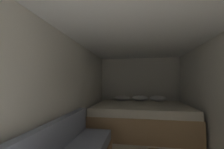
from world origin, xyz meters
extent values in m
cube|color=silver|center=(0.00, 4.69, 1.06)|extent=(2.66, 0.05, 2.11)
cube|color=silver|center=(-1.30, 2.10, 1.06)|extent=(0.05, 5.12, 2.11)
cube|color=white|center=(0.00, 2.10, 2.14)|extent=(2.66, 5.12, 0.05)
cube|color=tan|center=(0.00, 3.74, 0.27)|extent=(2.44, 1.75, 0.54)
cube|color=beige|center=(0.00, 3.74, 0.63)|extent=(2.40, 1.71, 0.18)
ellipsoid|color=white|center=(-0.55, 4.40, 0.81)|extent=(0.50, 0.33, 0.18)
ellipsoid|color=white|center=(0.55, 4.40, 0.81)|extent=(0.50, 0.33, 0.18)
ellipsoid|color=white|center=(0.00, 4.40, 0.81)|extent=(0.50, 0.33, 0.18)
cube|color=#8C93A8|center=(-1.20, 1.29, 0.57)|extent=(0.12, 2.73, 0.42)
camera|label=1|loc=(-0.10, -0.24, 1.31)|focal=23.18mm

